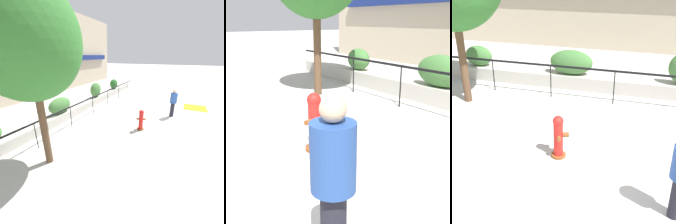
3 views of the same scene
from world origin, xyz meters
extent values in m
plane|color=#BCB7B2|center=(0.00, 0.00, 0.00)|extent=(120.00, 120.00, 0.00)
cube|color=#B7B2A8|center=(0.00, 6.00, 0.25)|extent=(18.00, 0.70, 0.50)
cube|color=black|center=(0.00, 4.90, 1.12)|extent=(15.00, 0.05, 0.06)
cylinder|color=black|center=(-4.29, 4.90, 0.57)|extent=(0.04, 0.04, 1.15)
cylinder|color=black|center=(-2.14, 4.90, 0.57)|extent=(0.04, 0.04, 1.15)
cylinder|color=black|center=(0.00, 4.90, 0.57)|extent=(0.04, 0.04, 1.15)
ellipsoid|color=#427538|center=(-5.47, 6.00, 0.89)|extent=(1.11, 0.59, 0.79)
ellipsoid|color=#427538|center=(-1.72, 6.00, 0.95)|extent=(1.58, 0.69, 0.89)
cylinder|color=brown|center=(-0.84, 1.49, 0.03)|extent=(0.45, 0.45, 0.06)
cylinder|color=red|center=(-0.84, 1.49, 0.48)|extent=(0.28, 0.28, 0.85)
sphere|color=red|center=(-0.84, 1.49, 0.95)|extent=(0.25, 0.25, 0.25)
cylinder|color=brown|center=(-0.67, 1.55, 0.59)|extent=(0.17, 0.15, 0.11)
cylinder|color=brown|center=(-0.77, 1.33, 0.59)|extent=(0.13, 0.15, 0.09)
cylinder|color=brown|center=(-0.90, 1.65, 0.59)|extent=(0.13, 0.15, 0.09)
cylinder|color=brown|center=(-4.70, 3.80, 1.31)|extent=(0.24, 0.24, 2.62)
camera|label=1|loc=(-7.78, -0.17, 3.62)|focal=24.00mm
camera|label=2|loc=(3.82, -1.10, 2.31)|focal=50.00mm
camera|label=3|loc=(1.04, -4.53, 4.29)|focal=50.00mm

